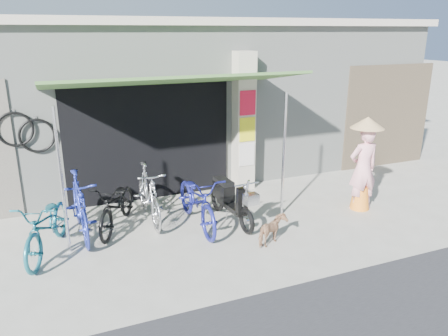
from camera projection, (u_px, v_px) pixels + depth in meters
name	position (u px, v px, depth m)	size (l,w,h in m)	color
ground	(257.00, 238.00, 7.48)	(80.00, 80.00, 0.00)	#AFAA9E
bicycle_shop	(171.00, 93.00, 11.41)	(12.30, 5.30, 3.66)	#A3A9A0
shop_pillar	(243.00, 122.00, 9.49)	(0.42, 0.44, 3.00)	beige
awning	(174.00, 82.00, 7.82)	(4.60, 1.88, 2.72)	#406B30
neighbour_right	(387.00, 116.00, 11.19)	(2.60, 0.06, 2.60)	brown
bike_teal	(48.00, 225.00, 6.86)	(0.64, 1.82, 0.96)	#196372
bike_blue	(80.00, 206.00, 7.42)	(0.52, 1.84, 1.10)	navy
bike_black	(117.00, 205.00, 7.74)	(0.59, 1.70, 0.90)	black
bike_silver	(149.00, 194.00, 8.03)	(0.50, 1.77, 1.06)	#B5B5BA
bike_navy	(197.00, 200.00, 7.81)	(0.67, 1.92, 1.01)	navy
street_dog	(272.00, 231.00, 7.20)	(0.27, 0.59, 0.50)	#AD795C
moped	(230.00, 199.00, 8.06)	(0.47, 1.64, 0.93)	black
nun	(363.00, 165.00, 8.47)	(0.64, 0.64, 1.86)	#FFABB5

